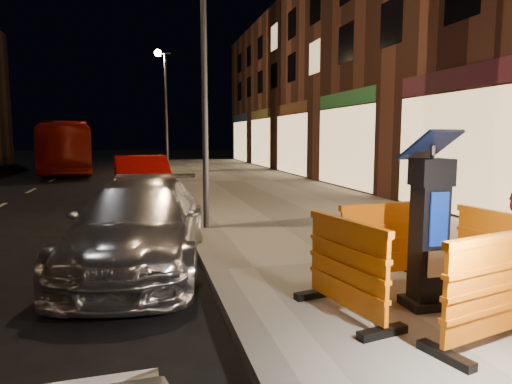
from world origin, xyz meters
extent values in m
plane|color=black|center=(0.00, 0.00, 0.00)|extent=(120.00, 120.00, 0.00)
cube|color=gray|center=(3.00, 0.00, 0.07)|extent=(6.00, 60.00, 0.15)
cube|color=slate|center=(0.00, 0.00, 0.07)|extent=(0.30, 60.00, 0.15)
cube|color=black|center=(1.99, -1.91, 1.06)|extent=(0.66, 0.66, 1.81)
cube|color=orange|center=(1.99, -2.86, 0.65)|extent=(1.39, 0.84, 1.01)
cube|color=orange|center=(1.99, -0.96, 0.65)|extent=(1.35, 0.68, 1.01)
cube|color=orange|center=(1.04, -1.91, 0.65)|extent=(0.78, 1.38, 1.01)
cube|color=orange|center=(2.94, -1.91, 0.65)|extent=(0.70, 1.35, 1.01)
imported|color=silver|center=(-1.05, 0.90, 0.00)|extent=(2.48, 4.73, 1.31)
imported|color=#A30803|center=(-1.02, 7.87, 0.00)|extent=(1.87, 4.41, 1.41)
imported|color=#7F0B02|center=(-4.85, 20.17, 0.00)|extent=(3.29, 9.99, 2.73)
cylinder|color=#3F3F44|center=(0.25, 3.00, 3.15)|extent=(0.12, 0.12, 6.00)
cylinder|color=#3F3F44|center=(0.25, 18.00, 3.15)|extent=(0.12, 0.12, 6.00)
camera|label=1|loc=(-0.96, -6.13, 2.01)|focal=32.00mm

